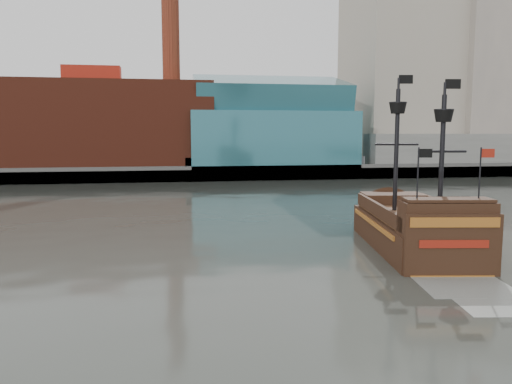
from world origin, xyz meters
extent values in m
plane|color=#2D302A|center=(0.00, 0.00, 0.00)|extent=(400.00, 400.00, 0.00)
cube|color=slate|center=(0.00, 92.00, 1.00)|extent=(220.00, 60.00, 2.00)
cube|color=#4C4C49|center=(0.00, 62.50, 1.30)|extent=(220.00, 1.00, 2.60)
cube|color=maroon|center=(-22.00, 72.00, 9.50)|extent=(42.00, 18.00, 15.00)
cube|color=#2C6976|center=(10.00, 70.00, 7.00)|extent=(30.00, 16.00, 10.00)
cube|color=#A09684|center=(40.00, 80.00, 25.00)|extent=(20.00, 22.00, 46.00)
cube|color=#9E9285|center=(58.00, 76.00, 21.00)|extent=(18.00, 18.00, 38.00)
cube|color=#A09684|center=(50.00, 97.00, 28.00)|extent=(24.00, 20.00, 52.00)
cube|color=slate|center=(48.00, 66.00, 5.00)|extent=(40.00, 6.00, 6.00)
cylinder|color=maroon|center=(-8.00, 74.00, 28.00)|extent=(3.20, 3.20, 22.00)
cube|color=#2C6976|center=(10.00, 70.00, 15.00)|extent=(28.00, 14.94, 8.78)
cube|color=black|center=(8.77, 10.59, 0.68)|extent=(7.78, 14.41, 2.97)
cube|color=#54361E|center=(8.77, 10.59, 2.34)|extent=(7.01, 12.97, 0.34)
cube|color=black|center=(9.63, 15.99, 2.74)|extent=(5.22, 3.47, 1.14)
cube|color=black|center=(7.84, 4.73, 3.19)|extent=(5.64, 2.65, 2.05)
cube|color=black|center=(7.67, 3.69, 1.37)|extent=(5.56, 1.16, 4.56)
cube|color=#A25D1F|center=(7.65, 3.53, 3.19)|extent=(5.08, 0.90, 0.57)
cube|color=maroon|center=(7.65, 3.53, 1.94)|extent=(3.96, 0.72, 0.46)
cylinder|color=black|center=(8.14, 12.42, 6.96)|extent=(0.37, 0.37, 8.90)
cylinder|color=black|center=(9.46, 8.40, 6.62)|extent=(0.37, 0.37, 8.21)
cone|color=black|center=(8.14, 12.42, 10.04)|extent=(1.44, 1.44, 0.80)
cone|color=black|center=(9.46, 8.40, 9.35)|extent=(1.44, 1.44, 0.80)
cube|color=black|center=(8.64, 12.34, 12.09)|extent=(1.02, 0.20, 0.63)
cube|color=black|center=(9.97, 8.32, 11.41)|extent=(1.02, 0.20, 0.63)
cube|color=#989D97|center=(7.37, 1.80, 0.01)|extent=(5.43, 4.82, 0.02)
camera|label=1|loc=(-8.14, -22.11, 8.28)|focal=35.00mm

